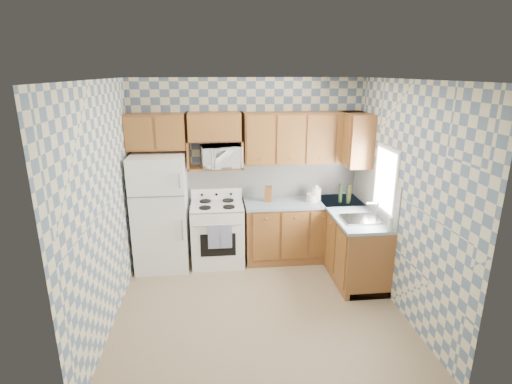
{
  "coord_description": "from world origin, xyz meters",
  "views": [
    {
      "loc": [
        -0.48,
        -4.27,
        2.78
      ],
      "look_at": [
        0.05,
        0.75,
        1.25
      ],
      "focal_mm": 28.0,
      "sensor_mm": 36.0,
      "label": 1
    }
  ],
  "objects_px": {
    "stove_body": "(218,234)",
    "microwave": "(221,156)",
    "electric_kettle": "(316,194)",
    "refrigerator": "(161,212)"
  },
  "relations": [
    {
      "from": "stove_body",
      "to": "microwave",
      "type": "bearing_deg",
      "value": 55.86
    },
    {
      "from": "stove_body",
      "to": "microwave",
      "type": "xyz_separation_m",
      "value": [
        0.08,
        0.12,
        1.16
      ]
    },
    {
      "from": "microwave",
      "to": "electric_kettle",
      "type": "height_order",
      "value": "microwave"
    },
    {
      "from": "microwave",
      "to": "stove_body",
      "type": "bearing_deg",
      "value": -132.72
    },
    {
      "from": "refrigerator",
      "to": "stove_body",
      "type": "xyz_separation_m",
      "value": [
        0.8,
        0.03,
        -0.39
      ]
    },
    {
      "from": "stove_body",
      "to": "refrigerator",
      "type": "bearing_deg",
      "value": -178.22
    },
    {
      "from": "stove_body",
      "to": "electric_kettle",
      "type": "height_order",
      "value": "electric_kettle"
    },
    {
      "from": "refrigerator",
      "to": "microwave",
      "type": "distance_m",
      "value": 1.18
    },
    {
      "from": "refrigerator",
      "to": "microwave",
      "type": "bearing_deg",
      "value": 9.19
    },
    {
      "from": "refrigerator",
      "to": "stove_body",
      "type": "distance_m",
      "value": 0.89
    }
  ]
}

